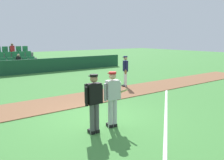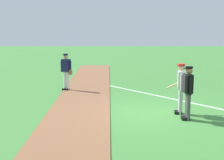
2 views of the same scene
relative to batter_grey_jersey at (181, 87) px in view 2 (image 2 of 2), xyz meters
The scene contains 6 objects.
ground_plane 1.35m from the batter_grey_jersey, 87.73° to the left, with size 80.00×80.00×0.00m, color #42843A.
infield_dirt_path 3.68m from the batter_grey_jersey, 89.40° to the left, with size 28.00×2.22×0.03m, color brown.
foul_line_chalk 3.22m from the batter_grey_jersey, ahead, with size 12.00×0.10×0.01m, color white.
batter_grey_jersey is the anchor object (origin of this frame).
umpire_home_plate 0.73m from the batter_grey_jersey, behind, with size 0.59×0.31×1.76m.
runner_navy_jersey 6.19m from the batter_grey_jersey, 46.83° to the left, with size 0.45×0.61×1.76m.
Camera 2 is at (-10.78, 1.53, 3.00)m, focal length 50.92 mm.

